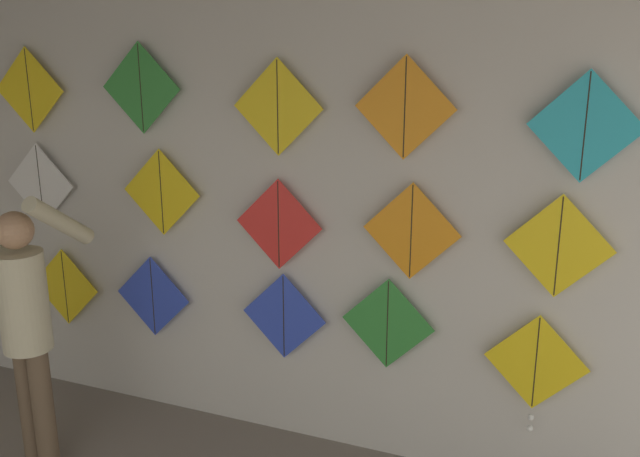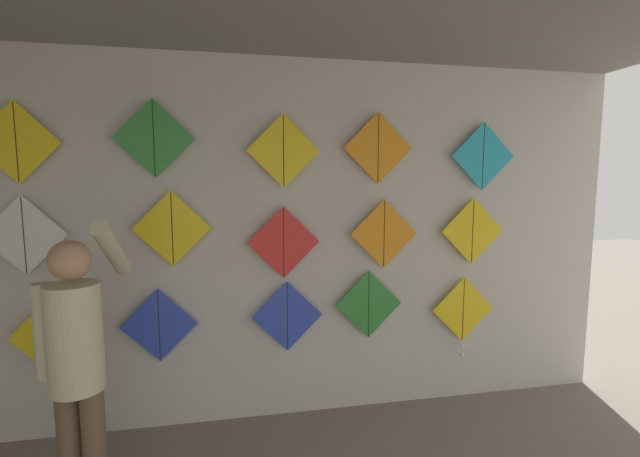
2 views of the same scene
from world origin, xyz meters
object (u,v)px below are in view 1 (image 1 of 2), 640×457
Objects in this scene: kite_3 at (388,324)px; kite_11 at (141,88)px; shopkeeper at (27,319)px; kite_2 at (284,316)px; kite_8 at (411,231)px; kite_9 at (559,246)px; kite_6 at (161,192)px; kite_13 at (405,108)px; kite_0 at (65,287)px; kite_5 at (40,184)px; kite_4 at (535,367)px; kite_7 at (279,225)px; kite_12 at (278,107)px; kite_14 at (585,127)px; kite_1 at (153,296)px; kite_10 at (29,90)px.

kite_11 is (-1.59, 0.00, 1.29)m from kite_3.
shopkeeper is 3.04× the size of kite_2.
kite_9 is at bearing 0.00° from kite_8.
kite_6 is 1.00× the size of kite_13.
kite_13 reaches higher than shopkeeper.
kite_0 is 2.55m from kite_8.
kite_11 is at bearing 0.00° from kite_0.
kite_5 is (-2.46, 0.00, 0.62)m from kite_3.
kite_7 is at bearing 179.97° from kite_4.
kite_11 is 1.00× the size of kite_12.
kite_0 is at bearing 180.00° from kite_3.
kite_2 is 1.00× the size of kite_8.
kite_14 is at bearing 0.00° from kite_13.
kite_8 is (1.73, 0.00, 0.64)m from kite_1.
kite_8 is at bearing 0.00° from kite_2.
kite_2 is 1.09m from kite_6.
kite_10 is 1.00× the size of kite_12.
kite_1 is at bearing 179.98° from kite_4.
kite_6 reaches higher than kite_4.
kite_13 reaches higher than kite_8.
kite_14 is at bearing 0.00° from kite_8.
kite_5 reaches higher than kite_7.
kite_2 is at bearing 180.00° from kite_14.
kite_4 is at bearing -0.02° from kite_11.
kite_11 reaches higher than kite_7.
kite_2 is 1.64m from kite_11.
kite_14 is (3.30, 0.00, 1.29)m from kite_0.
kite_5 is at bearing 180.00° from kite_1.
kite_5 is (-0.12, 0.00, 0.73)m from kite_0.
kite_14 reaches higher than kite_3.
kite_10 is at bearing 180.00° from kite_8.
kite_8 is at bearing 0.00° from kite_5.
kite_2 is 1.00× the size of kite_13.
kite_13 is at bearing 180.00° from kite_9.
kite_13 is (2.40, 0.00, 1.35)m from kite_0.
kite_14 reaches higher than kite_2.
kite_12 is (-1.51, 0.00, 1.33)m from kite_4.
kite_5 is (-0.57, 0.82, 0.56)m from shopkeeper.
kite_9 is 1.00× the size of kite_14.
kite_9 is (2.38, 0.00, -0.07)m from kite_6.
kite_0 is 1.68m from kite_2.
kite_10 is 1.00× the size of kite_11.
kite_13 reaches higher than kite_5.
kite_9 is at bearing 0.00° from kite_10.
kite_0 is at bearing 179.99° from kite_4.
kite_3 is 0.84m from kite_4.
kite_1 is 1.00× the size of kite_9.
kite_7 is (-0.68, 0.00, 0.52)m from kite_3.
kite_8 is at bearing 0.00° from kite_12.
kite_1 is 1.00× the size of kite_12.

